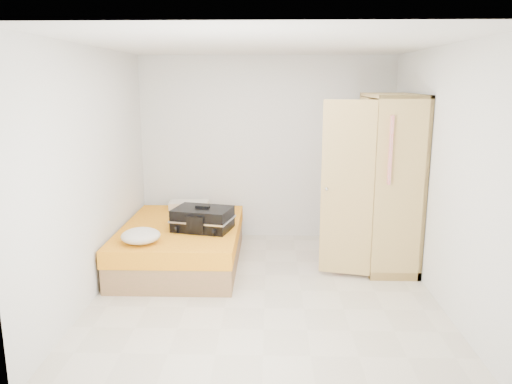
{
  "coord_description": "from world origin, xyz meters",
  "views": [
    {
      "loc": [
        0.05,
        -5.11,
        2.25
      ],
      "look_at": [
        -0.11,
        0.48,
        1.0
      ],
      "focal_mm": 35.0,
      "sensor_mm": 36.0,
      "label": 1
    }
  ],
  "objects_px": {
    "suitcase": "(203,219)",
    "round_cushion": "(141,236)",
    "person": "(342,200)",
    "wardrobe": "(385,186)",
    "bed": "(182,244)"
  },
  "relations": [
    {
      "from": "suitcase",
      "to": "round_cushion",
      "type": "bearing_deg",
      "value": -125.7
    },
    {
      "from": "round_cushion",
      "to": "person",
      "type": "bearing_deg",
      "value": 16.94
    },
    {
      "from": "bed",
      "to": "suitcase",
      "type": "height_order",
      "value": "suitcase"
    },
    {
      "from": "bed",
      "to": "round_cushion",
      "type": "bearing_deg",
      "value": -114.4
    },
    {
      "from": "bed",
      "to": "suitcase",
      "type": "xyz_separation_m",
      "value": [
        0.3,
        -0.17,
        0.38
      ]
    },
    {
      "from": "person",
      "to": "suitcase",
      "type": "relative_size",
      "value": 2.15
    },
    {
      "from": "person",
      "to": "round_cushion",
      "type": "height_order",
      "value": "person"
    },
    {
      "from": "wardrobe",
      "to": "round_cushion",
      "type": "height_order",
      "value": "wardrobe"
    },
    {
      "from": "wardrobe",
      "to": "person",
      "type": "xyz_separation_m",
      "value": [
        -0.52,
        -0.07,
        -0.16
      ]
    },
    {
      "from": "wardrobe",
      "to": "suitcase",
      "type": "distance_m",
      "value": 2.25
    },
    {
      "from": "wardrobe",
      "to": "person",
      "type": "height_order",
      "value": "wardrobe"
    },
    {
      "from": "bed",
      "to": "round_cushion",
      "type": "relative_size",
      "value": 4.69
    },
    {
      "from": "suitcase",
      "to": "person",
      "type": "bearing_deg",
      "value": 19.09
    },
    {
      "from": "wardrobe",
      "to": "person",
      "type": "distance_m",
      "value": 0.55
    },
    {
      "from": "wardrobe",
      "to": "suitcase",
      "type": "relative_size",
      "value": 2.71
    }
  ]
}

